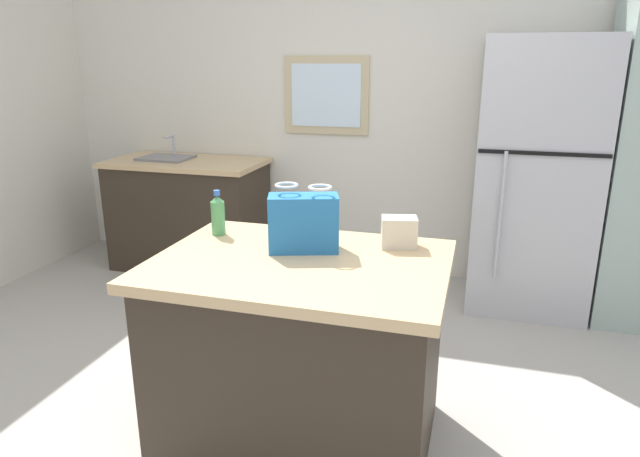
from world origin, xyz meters
The scene contains 8 objects.
ground centered at (0.00, 0.00, 0.00)m, with size 6.80×6.80×0.00m, color #ADA89E.
back_wall centered at (-0.01, 2.27, 1.37)m, with size 5.67×0.13×2.75m.
kitchen_island centered at (0.01, -0.02, 0.44)m, with size 1.23×0.91×0.87m.
refrigerator centered at (1.06, 1.85, 0.92)m, with size 0.78×0.73×1.83m.
sink_counter centered at (-1.60, 1.87, 0.46)m, with size 1.25×0.67×1.09m.
shopping_bag centered at (-0.02, 0.10, 1.00)m, with size 0.33×0.23×0.29m.
small_box centered at (0.38, 0.26, 0.94)m, with size 0.16×0.11×0.14m, color beige.
bottle centered at (-0.48, 0.20, 0.97)m, with size 0.07×0.07×0.22m.
Camera 1 is at (0.71, -2.12, 1.68)m, focal length 31.34 mm.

